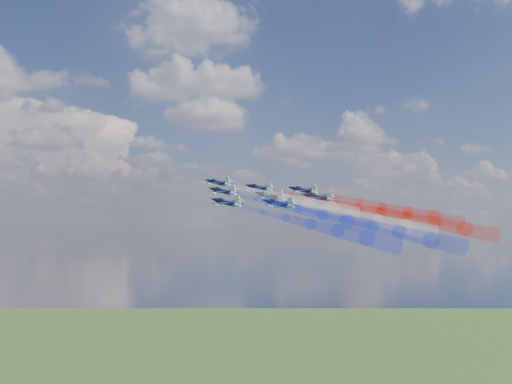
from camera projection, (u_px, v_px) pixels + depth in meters
name	position (u px, v px, depth m)	size (l,w,h in m)	color
jet_lead	(218.00, 183.00, 193.33)	(10.58, 13.22, 3.53)	black
trail_lead	(287.00, 198.00, 172.98)	(4.41, 50.08, 4.41)	white
jet_inner_left	(223.00, 191.00, 179.45)	(10.58, 13.22, 3.53)	black
trail_inner_left	(298.00, 209.00, 159.10)	(4.41, 50.08, 4.41)	#182BD2
jet_inner_right	(259.00, 188.00, 192.50)	(10.58, 13.22, 3.53)	black
trail_inner_right	(333.00, 204.00, 172.15)	(4.41, 50.08, 4.41)	red
jet_outer_left	(227.00, 203.00, 163.99)	(10.58, 13.22, 3.53)	black
trail_outer_left	(311.00, 224.00, 143.63)	(4.41, 50.08, 4.41)	#182BD2
jet_center_third	(270.00, 196.00, 178.72)	(10.58, 13.22, 3.53)	black
trail_center_third	(351.00, 214.00, 158.37)	(4.41, 50.08, 4.41)	white
jet_outer_right	(303.00, 190.00, 192.68)	(10.58, 13.22, 3.53)	black
trail_outer_right	(383.00, 207.00, 172.32)	(4.41, 50.08, 4.41)	red
jet_rear_left	(279.00, 204.00, 164.39)	(10.58, 13.22, 3.53)	black
trail_rear_left	(370.00, 225.00, 144.03)	(4.41, 50.08, 4.41)	#182BD2
jet_rear_right	(318.00, 197.00, 177.35)	(10.58, 13.22, 3.53)	black
trail_rear_right	(407.00, 216.00, 157.00)	(4.41, 50.08, 4.41)	red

